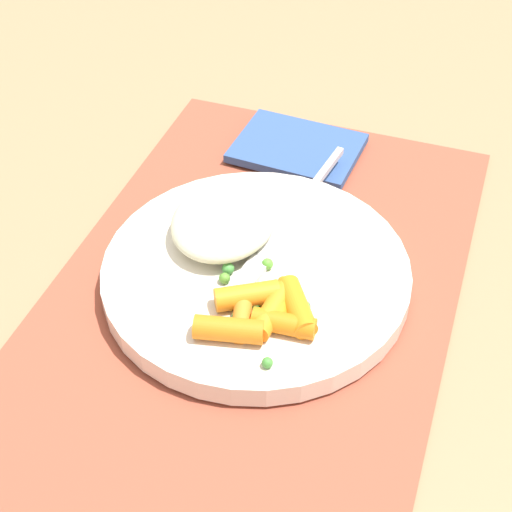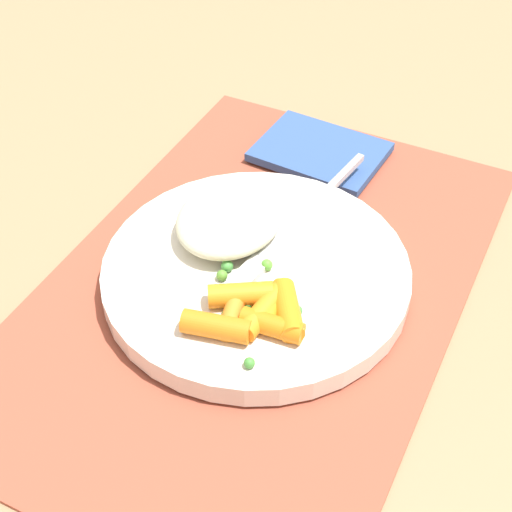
% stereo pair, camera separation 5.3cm
% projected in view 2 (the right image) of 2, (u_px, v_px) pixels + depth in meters
% --- Properties ---
extents(ground_plane, '(2.40, 2.40, 0.00)m').
position_uv_depth(ground_plane, '(256.00, 287.00, 0.62)').
color(ground_plane, '#997551').
extents(placemat, '(0.47, 0.31, 0.01)m').
position_uv_depth(placemat, '(256.00, 285.00, 0.61)').
color(placemat, '#9E4733').
rests_on(placemat, ground_plane).
extents(plate, '(0.24, 0.24, 0.02)m').
position_uv_depth(plate, '(256.00, 274.00, 0.61)').
color(plate, silver).
rests_on(plate, placemat).
extents(rice_mound, '(0.10, 0.08, 0.03)m').
position_uv_depth(rice_mound, '(230.00, 218.00, 0.62)').
color(rice_mound, beige).
rests_on(rice_mound, plate).
extents(carrot_portion, '(0.08, 0.08, 0.02)m').
position_uv_depth(carrot_portion, '(254.00, 313.00, 0.55)').
color(carrot_portion, orange).
rests_on(carrot_portion, plate).
extents(pea_scatter, '(0.10, 0.08, 0.01)m').
position_uv_depth(pea_scatter, '(255.00, 299.00, 0.57)').
color(pea_scatter, '#5BA43C').
rests_on(pea_scatter, plate).
extents(fork, '(0.21, 0.04, 0.01)m').
position_uv_depth(fork, '(286.00, 233.00, 0.62)').
color(fork, '#BEBEBE').
rests_on(fork, plate).
extents(napkin, '(0.09, 0.12, 0.01)m').
position_uv_depth(napkin, '(320.00, 152.00, 0.73)').
color(napkin, '#33518C').
rests_on(napkin, placemat).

